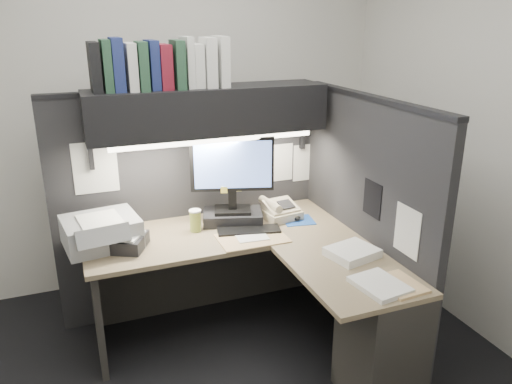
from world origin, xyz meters
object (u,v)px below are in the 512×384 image
(notebook_stack, at_px, (122,242))
(telephone, at_px, (280,211))
(desk, at_px, (296,302))
(keyboard, at_px, (249,231))
(overhead_shelf, at_px, (208,110))
(monitor, at_px, (232,190))
(printer, at_px, (101,231))
(coffee_cup, at_px, (195,221))

(notebook_stack, bearing_deg, telephone, 5.91)
(desk, height_order, keyboard, keyboard)
(overhead_shelf, relative_size, monitor, 2.58)
(monitor, relative_size, printer, 1.37)
(monitor, height_order, keyboard, monitor)
(overhead_shelf, xyz_separation_m, telephone, (0.47, -0.12, -0.72))
(overhead_shelf, bearing_deg, printer, -170.02)
(overhead_shelf, distance_m, keyboard, 0.83)
(coffee_cup, bearing_deg, notebook_stack, -169.12)
(desk, relative_size, printer, 3.87)
(keyboard, bearing_deg, coffee_cup, 168.30)
(keyboard, height_order, coffee_cup, coffee_cup)
(printer, bearing_deg, notebook_stack, -49.93)
(keyboard, height_order, telephone, telephone)
(desk, height_order, coffee_cup, coffee_cup)
(monitor, distance_m, printer, 0.89)
(printer, bearing_deg, monitor, -5.01)
(overhead_shelf, distance_m, printer, 1.02)
(desk, xyz_separation_m, telephone, (0.17, 0.63, 0.34))
(overhead_shelf, height_order, keyboard, overhead_shelf)
(desk, bearing_deg, overhead_shelf, 111.79)
(monitor, height_order, telephone, monitor)
(telephone, height_order, notebook_stack, telephone)
(desk, bearing_deg, notebook_stack, 150.84)
(keyboard, distance_m, notebook_stack, 0.81)
(coffee_cup, height_order, printer, printer)
(monitor, bearing_deg, desk, -58.65)
(overhead_shelf, bearing_deg, keyboard, -58.50)
(coffee_cup, bearing_deg, keyboard, -23.96)
(overhead_shelf, xyz_separation_m, keyboard, (0.17, -0.28, -0.76))
(desk, distance_m, keyboard, 0.57)
(notebook_stack, bearing_deg, overhead_shelf, 20.09)
(overhead_shelf, relative_size, notebook_stack, 5.68)
(desk, bearing_deg, keyboard, 105.21)
(overhead_shelf, height_order, notebook_stack, overhead_shelf)
(monitor, height_order, notebook_stack, monitor)
(telephone, relative_size, printer, 0.57)
(monitor, xyz_separation_m, printer, (-0.87, -0.05, -0.15))
(keyboard, bearing_deg, telephone, 41.38)
(keyboard, bearing_deg, desk, -62.53)
(notebook_stack, bearing_deg, monitor, 11.02)
(desk, height_order, monitor, monitor)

